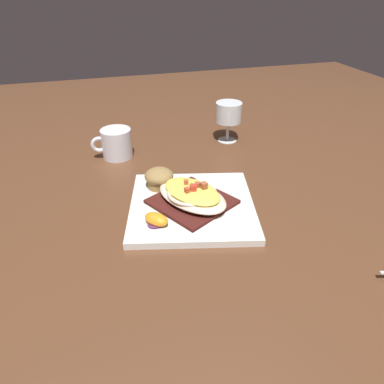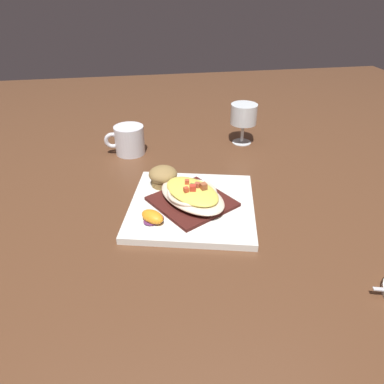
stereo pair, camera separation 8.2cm
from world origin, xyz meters
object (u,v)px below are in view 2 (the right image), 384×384
Objects in this scene: gratin_dish at (192,194)px; stemmed_glass at (244,116)px; orange_garnish at (153,217)px; square_plate at (192,206)px; coffee_mug at (129,141)px; muffin at (163,176)px.

stemmed_glass reaches higher than gratin_dish.
square_plate is at bearing 121.04° from orange_garnish.
coffee_mug reaches higher than orange_garnish.
muffin is 0.56× the size of stemmed_glass.
square_plate is 2.38× the size of coffee_mug.
muffin is at bearing -148.98° from square_plate.
gratin_dish reaches higher than orange_garnish.
orange_garnish is at bearing -13.86° from muffin.
square_plate is 0.11m from orange_garnish.
gratin_dish is 1.80× the size of coffee_mug.
orange_garnish is (0.06, -0.09, 0.02)m from square_plate.
gratin_dish is at bearing -32.32° from stemmed_glass.
gratin_dish is 1.69× the size of stemmed_glass.
gratin_dish is 0.11m from muffin.
square_plate is at bearing -32.34° from stemmed_glass.
square_plate is 0.03m from gratin_dish.
stemmed_glass is (-0.35, 0.22, 0.05)m from gratin_dish.
muffin is (-0.10, -0.06, -0.00)m from gratin_dish.
muffin is (-0.10, -0.06, 0.03)m from square_plate.
square_plate is 4.48× the size of orange_garnish.
muffin is at bearing 18.78° from coffee_mug.
coffee_mug is at bearing -173.74° from orange_garnish.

